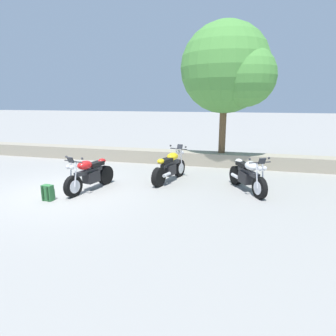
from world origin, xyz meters
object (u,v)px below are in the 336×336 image
Objects in this scene: motorcycle_red_near_left at (89,175)px; leafy_tree_far_left at (229,70)px; motorcycle_yellow_centre at (170,167)px; motorcycle_white_far_right at (248,176)px; rider_backpack at (48,192)px.

leafy_tree_far_left reaches higher than motorcycle_red_near_left.
motorcycle_red_near_left and motorcycle_yellow_centre have the same top height.
motorcycle_white_far_right is 0.37× the size of leafy_tree_far_left.
rider_backpack is (-0.65, -1.13, -0.24)m from motorcycle_red_near_left.
leafy_tree_far_left is (3.82, 4.40, 3.38)m from motorcycle_red_near_left.
motorcycle_red_near_left is at bearing -130.99° from leafy_tree_far_left.
motorcycle_yellow_centre is 2.60m from motorcycle_white_far_right.
motorcycle_red_near_left is 1.08× the size of motorcycle_white_far_right.
leafy_tree_far_left is at bearing 104.93° from motorcycle_white_far_right.
motorcycle_white_far_right is 5.81m from rider_backpack.
motorcycle_white_far_right is at bearing -11.04° from motorcycle_yellow_centre.
motorcycle_red_near_left and motorcycle_white_far_right have the same top height.
motorcycle_yellow_centre is 4.68m from leafy_tree_far_left.
leafy_tree_far_left reaches higher than motorcycle_white_far_right.
leafy_tree_far_left reaches higher than rider_backpack.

